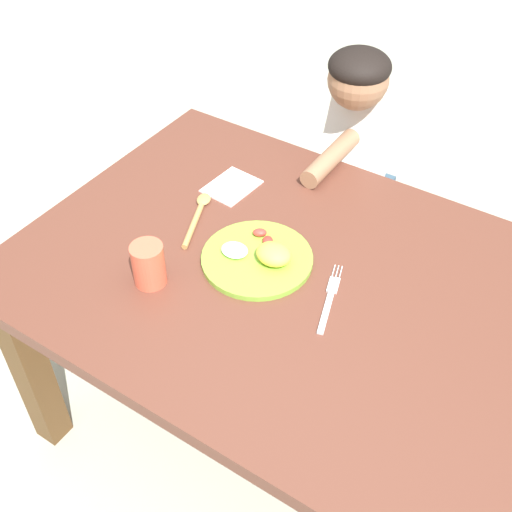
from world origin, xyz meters
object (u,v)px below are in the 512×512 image
at_px(fork, 329,299).
at_px(plate, 260,257).
at_px(drinking_cup, 149,264).
at_px(person, 355,172).
at_px(spoon, 198,214).

bearing_deg(fork, plate, 66.65).
bearing_deg(drinking_cup, plate, 47.82).
distance_m(drinking_cup, person, 0.87).
bearing_deg(fork, drinking_cup, 97.33).
distance_m(plate, fork, 0.21).
distance_m(plate, drinking_cup, 0.27).
bearing_deg(plate, fork, -6.17).
relative_size(spoon, drinking_cup, 2.01).
xyz_separation_m(plate, spoon, (-0.23, 0.05, -0.01)).
bearing_deg(person, drinking_cup, 81.00).
bearing_deg(spoon, fork, -122.23).
bearing_deg(person, plate, 94.17).
bearing_deg(fork, person, 3.71).
xyz_separation_m(drinking_cup, person, (0.13, 0.83, -0.19)).
xyz_separation_m(plate, drinking_cup, (-0.18, -0.20, 0.04)).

